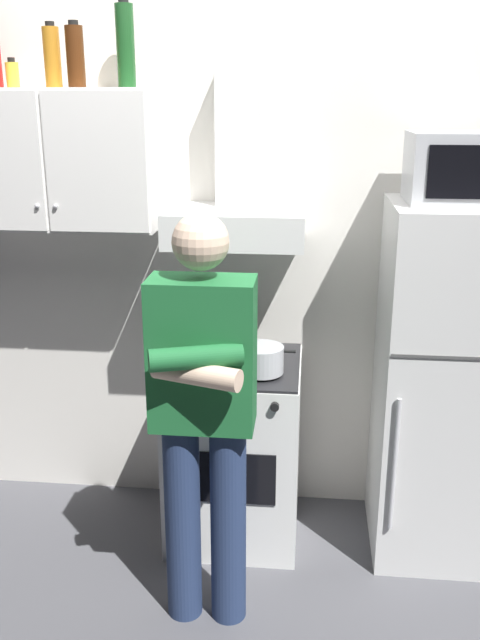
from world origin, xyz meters
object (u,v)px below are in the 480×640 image
Objects in this scene: person_standing at (203,413)px; cooking_pot at (261,359)px; stove_oven at (235,448)px; bottle_liquor_amber at (52,57)px; refrigerator at (448,384)px; bottle_spice_jar at (13,74)px; upper_cabinet at (58,159)px; range_hood at (237,196)px; bottle_wine_green at (125,46)px; microwave at (468,168)px; bottle_rum_dark at (75,56)px.

person_standing reaches higher than cooking_pot.
stove_oven is 3.34× the size of bottle_liquor_amber.
bottle_liquor_amber is at bearing 166.10° from cooking_pot.
bottle_spice_jar reaches higher than refrigerator.
stove_oven is at bearing -8.90° from upper_cabinet.
range_hood is 2.87× the size of bottle_liquor_amber.
bottle_wine_green is at bearing 155.06° from cooking_pot.
bottle_wine_green is (-0.48, 0.16, 1.79)m from stove_oven.
bottle_liquor_amber is at bearing -15.40° from bottle_spice_jar.
bottle_wine_green is (-1.43, 0.15, 0.48)m from microwave.
bottle_wine_green is at bearing 0.14° from bottle_spice_jar.
person_standing is at bearing -148.00° from microwave.
refrigerator is 2.02m from bottle_wine_green.
range_hood is 2.84× the size of bottle_rum_dark.
bottle_liquor_amber is at bearing 177.11° from microwave.
microwave is at bearing 32.00° from person_standing.
bottle_liquor_amber reaches higher than range_hood.
bottle_rum_dark reaches higher than microwave.
microwave is at bearing 90.90° from refrigerator.
bottle_liquor_amber reaches higher than microwave.
bottle_spice_jar is 0.33m from bottle_rum_dark.
refrigerator is at bearing -3.19° from bottle_rum_dark.
bottle_spice_jar is (-1.94, 0.16, 1.31)m from refrigerator.
range_hood is (0.80, 0.00, -0.15)m from upper_cabinet.
upper_cabinet is at bearing 165.27° from cooking_pot.
bottle_liquor_amber is at bearing -169.20° from bottle_wine_green.
refrigerator is 3.33× the size of microwave.
person_standing is at bearing -48.06° from bottle_rum_dark.
bottle_spice_jar reaches higher than range_hood.
microwave is 1.98m from bottle_spice_jar.
bottle_spice_jar reaches higher than upper_cabinet.
bottle_rum_dark is (-0.63, 0.70, 1.27)m from person_standing.
bottle_liquor_amber reaches higher than cooking_pot.
refrigerator is 6.07× the size of bottle_rum_dark.
range_hood is 0.46× the size of person_standing.
bottle_liquor_amber is at bearing 135.79° from person_standing.
cooking_pot is (-0.82, -0.12, 0.13)m from refrigerator.
microwave reaches higher than person_standing.
range_hood is at bearing -4.50° from bottle_wine_green.
refrigerator is 6.12× the size of bottle_liquor_amber.
bottle_rum_dark is at bearing 172.30° from stove_oven.
bottle_spice_jar reaches higher than cooking_pot.
upper_cabinet is 1.20× the size of range_hood.
cooking_pot is at bearing -42.49° from stove_oven.
bottle_rum_dark is at bearing 176.81° from refrigerator.
upper_cabinet reaches higher than microwave.
upper_cabinet is at bearing 164.68° from bottle_rum_dark.
person_standing is 1.63m from bottle_liquor_amber.
stove_oven is at bearing -179.96° from refrigerator.
bottle_spice_jar is at bearing 167.02° from bottle_rum_dark.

